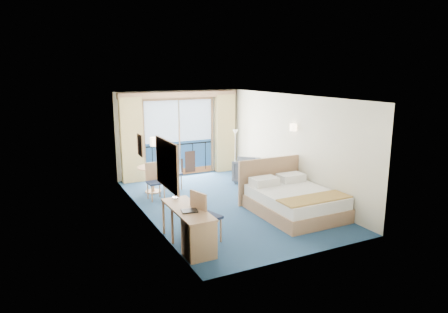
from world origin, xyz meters
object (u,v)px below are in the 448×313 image
Objects in this scene: desk_chair at (204,214)px; desk at (196,233)px; bed at (293,200)px; table_chair_a at (170,171)px; table_chair_b at (154,179)px; floor_lamp at (235,140)px; nightstand at (280,183)px; armchair at (247,170)px; round_table at (152,173)px.

desk is at bearing 123.97° from desk_chair.
bed reaches higher than table_chair_a.
table_chair_b is (0.27, 3.49, 0.13)m from desk.
floor_lamp is 1.36× the size of desk_chair.
floor_lamp is at bearing -51.10° from desk_chair.
desk_chair is at bearing 161.77° from table_chair_a.
nightstand is (0.61, 1.43, -0.02)m from bed.
table_chair_a is (-2.56, 1.68, 0.24)m from nightstand.
table_chair_b is (-0.64, -0.59, 0.01)m from table_chair_a.
armchair is at bearing -57.04° from desk_chair.
floor_lamp is (0.16, 1.06, 0.74)m from armchair.
table_chair_b is at bearing -42.26° from armchair.
nightstand is 0.56× the size of desk_chair.
table_chair_a is 0.87m from table_chair_b.
floor_lamp is at bearing 55.18° from desk.
table_chair_a is at bearing -1.38° from round_table.
round_table is at bearing 84.52° from desk.
table_chair_b is (-0.04, 3.12, -0.06)m from desk_chair.
round_table is (-3.08, 1.70, 0.25)m from nightstand.
armchair is (-0.23, 1.42, 0.06)m from nightstand.
bed is 4.02m from floor_lamp.
nightstand is at bearing -21.91° from table_chair_b.
desk is at bearing 1.21° from armchair.
table_chair_b is at bearing -101.85° from round_table.
bed is at bearing -51.65° from round_table.
floor_lamp is at bearing 91.69° from nightstand.
round_table is at bearing 128.35° from bed.
table_chair_a reaches higher than nightstand.
table_chair_a is (0.52, -0.01, -0.01)m from round_table.
floor_lamp reaches higher than round_table.
desk_chair reaches higher than round_table.
round_table is at bearing 75.18° from table_chair_b.
armchair is at bearing -105.36° from table_chair_a.
table_chair_a reaches higher than round_table.
floor_lamp reaches higher than desk.
floor_lamp is 2.67m from table_chair_a.
table_chair_b reaches higher than round_table.
desk_chair is 3.12m from table_chair_b.
table_chair_a is at bearing -25.91° from desk_chair.
table_chair_b is at bearing 135.80° from bed.
bed is 2.03× the size of desk_chair.
desk is 4.11m from round_table.
armchair is 2.35m from table_chair_a.
nightstand is 3.52m from round_table.
desk_chair is (-3.09, -4.51, -0.50)m from floor_lamp.
table_chair_a is at bearing 77.45° from desk.
desk_chair is 1.33× the size of round_table.
desk_chair is at bearing -91.33° from round_table.
round_table reaches higher than nightstand.
desk_chair reaches higher than table_chair_b.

